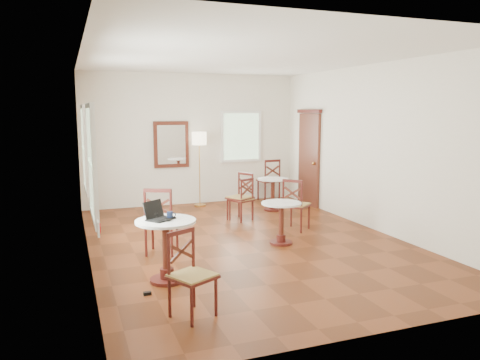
% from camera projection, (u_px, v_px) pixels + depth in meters
% --- Properties ---
extents(ground, '(7.00, 7.00, 0.00)m').
position_uv_depth(ground, '(246.00, 242.00, 7.85)').
color(ground, '#612A10').
rests_on(ground, ground).
extents(room_shell, '(5.02, 7.02, 3.01)m').
position_uv_depth(room_shell, '(237.00, 127.00, 7.80)').
color(room_shell, silver).
rests_on(room_shell, ground).
extents(cafe_table_near, '(0.76, 0.76, 0.81)m').
position_uv_depth(cafe_table_near, '(166.00, 244.00, 5.96)').
color(cafe_table_near, '#4E1913').
rests_on(cafe_table_near, ground).
extents(cafe_table_mid, '(0.65, 0.65, 0.69)m').
position_uv_depth(cafe_table_mid, '(281.00, 218.00, 7.67)').
color(cafe_table_mid, '#4E1913').
rests_on(cafe_table_mid, ground).
extents(cafe_table_back, '(0.67, 0.67, 0.70)m').
position_uv_depth(cafe_table_back, '(273.00, 191.00, 10.24)').
color(cafe_table_back, '#4E1913').
rests_on(cafe_table_back, ground).
extents(chair_near_a, '(0.63, 0.63, 1.03)m').
position_uv_depth(chair_near_a, '(161.00, 221.00, 7.13)').
color(chair_near_a, '#4E1913').
rests_on(chair_near_a, ground).
extents(chair_near_b, '(0.57, 0.57, 0.92)m').
position_uv_depth(chair_near_b, '(191.00, 275.00, 4.96)').
color(chair_near_b, '#4E1913').
rests_on(chair_near_b, ground).
extents(chair_mid_a, '(0.52, 0.52, 0.86)m').
position_uv_depth(chair_mid_a, '(242.00, 199.00, 9.30)').
color(chair_mid_a, '#4E1913').
rests_on(chair_mid_a, ground).
extents(chair_mid_b, '(0.62, 0.62, 0.95)m').
position_uv_depth(chair_mid_b, '(296.00, 205.00, 8.55)').
color(chair_mid_b, '#4E1913').
rests_on(chair_mid_b, ground).
extents(chair_back_a, '(0.49, 0.49, 1.01)m').
position_uv_depth(chair_back_a, '(269.00, 180.00, 11.32)').
color(chair_back_a, '#4E1913').
rests_on(chair_back_a, ground).
extents(chair_back_b, '(0.59, 0.59, 0.94)m').
position_uv_depth(chair_back_b, '(241.00, 197.00, 9.36)').
color(chair_back_b, '#4E1913').
rests_on(chair_back_b, ground).
extents(floor_lamp, '(0.33, 0.33, 1.69)m').
position_uv_depth(floor_lamp, '(199.00, 143.00, 10.59)').
color(floor_lamp, '#BF8C3F').
rests_on(floor_lamp, ground).
extents(laptop, '(0.42, 0.41, 0.23)m').
position_uv_depth(laptop, '(158.00, 215.00, 5.94)').
color(laptop, black).
rests_on(laptop, cafe_table_near).
extents(mouse, '(0.10, 0.07, 0.03)m').
position_uv_depth(mouse, '(168.00, 220.00, 5.84)').
color(mouse, black).
rests_on(mouse, cafe_table_near).
extents(navy_mug, '(0.12, 0.08, 0.09)m').
position_uv_depth(navy_mug, '(170.00, 215.00, 5.97)').
color(navy_mug, black).
rests_on(navy_mug, cafe_table_near).
extents(water_glass, '(0.06, 0.06, 0.09)m').
position_uv_depth(water_glass, '(156.00, 215.00, 5.98)').
color(water_glass, white).
rests_on(water_glass, cafe_table_near).
extents(power_adapter, '(0.09, 0.05, 0.04)m').
position_uv_depth(power_adapter, '(147.00, 293.00, 5.59)').
color(power_adapter, black).
rests_on(power_adapter, ground).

